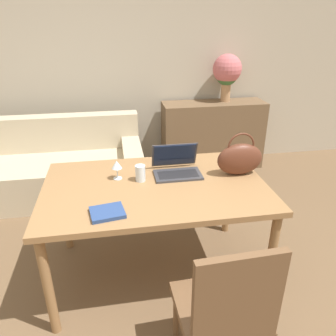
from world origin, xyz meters
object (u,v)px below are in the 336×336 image
(handbag, at_px, (240,159))
(flower_vase, at_px, (227,72))
(couch, at_px, (55,170))
(chair, at_px, (225,309))
(laptop, at_px, (176,165))
(drinking_glass, at_px, (140,173))
(wine_glass, at_px, (117,166))

(handbag, distance_m, flower_vase, 1.97)
(flower_vase, bearing_deg, couch, -167.50)
(chair, xyz_separation_m, laptop, (-0.05, 1.07, 0.31))
(drinking_glass, xyz_separation_m, flower_vase, (1.25, 1.85, 0.39))
(couch, relative_size, flower_vase, 3.37)
(couch, xyz_separation_m, wine_glass, (0.69, -1.33, 0.60))
(drinking_glass, distance_m, handbag, 0.73)
(chair, xyz_separation_m, wine_glass, (-0.48, 1.03, 0.36))
(chair, distance_m, laptop, 1.11)
(laptop, xyz_separation_m, handbag, (0.45, -0.11, 0.07))
(chair, xyz_separation_m, handbag, (0.40, 0.96, 0.38))
(laptop, height_order, wine_glass, laptop)
(wine_glass, bearing_deg, couch, 117.44)
(handbag, bearing_deg, wine_glass, 175.30)
(wine_glass, bearing_deg, handbag, -4.70)
(chair, distance_m, couch, 2.65)
(handbag, relative_size, flower_vase, 0.59)
(chair, relative_size, couch, 0.49)
(chair, xyz_separation_m, flower_vase, (0.92, 2.83, 0.70))
(flower_vase, bearing_deg, laptop, -118.86)
(chair, relative_size, drinking_glass, 8.12)
(chair, distance_m, flower_vase, 3.06)
(chair, bearing_deg, handbag, 64.73)
(chair, height_order, wine_glass, chair)
(laptop, height_order, drinking_glass, laptop)
(couch, xyz_separation_m, handbag, (1.58, -1.41, 0.62))
(laptop, distance_m, wine_glass, 0.44)
(couch, xyz_separation_m, laptop, (1.13, -1.29, 0.55))
(couch, xyz_separation_m, flower_vase, (2.10, 0.47, 0.94))
(chair, xyz_separation_m, couch, (-1.17, 2.36, -0.24))
(couch, bearing_deg, wine_glass, -62.56)
(wine_glass, relative_size, handbag, 0.42)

